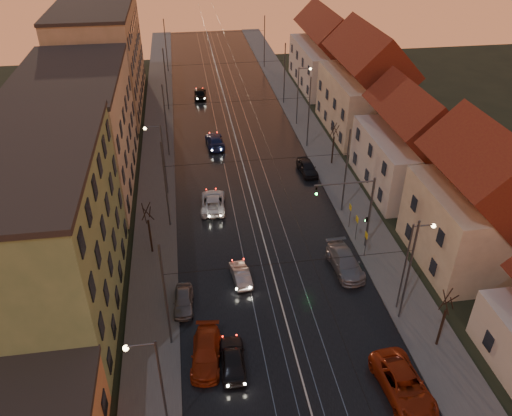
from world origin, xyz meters
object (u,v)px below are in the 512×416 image
parked_left_3 (184,300)px  street_lamp_1 (410,259)px  driving_car_0 (233,359)px  street_lamp_3 (300,90)px  driving_car_1 (241,274)px  driving_car_2 (213,202)px  parked_right_1 (345,262)px  traffic_light_mast (360,205)px  driving_car_3 (215,141)px  parked_right_2 (307,167)px  parked_right_0 (404,384)px  driving_car_4 (200,93)px  street_lamp_2 (160,153)px  parked_left_2 (206,353)px  street_lamp_0 (156,381)px

parked_left_3 → street_lamp_1: bearing=-5.9°
driving_car_0 → street_lamp_3: bearing=-106.5°
driving_car_1 → driving_car_2: size_ratio=0.72×
driving_car_2 → parked_right_1: bearing=136.9°
street_lamp_1 → driving_car_0: 14.64m
traffic_light_mast → driving_car_3: size_ratio=1.43×
driving_car_1 → parked_right_2: parked_right_2 is taller
traffic_light_mast → parked_right_0: (-1.79, -15.40, -3.81)m
driving_car_3 → driving_car_4: size_ratio=1.12×
parked_right_1 → street_lamp_3: bearing=81.0°
driving_car_2 → parked_right_1: (10.41, -11.40, 0.05)m
parked_right_1 → parked_right_2: parked_right_1 is taller
street_lamp_2 → parked_right_1: size_ratio=1.51×
parked_right_1 → parked_left_2: bearing=-150.7°
street_lamp_3 → parked_left_3: size_ratio=2.15×
parked_left_2 → driving_car_4: bearing=94.2°
street_lamp_3 → parked_left_3: bearing=-116.6°
driving_car_3 → parked_left_3: bearing=77.1°
street_lamp_1 → parked_right_1: size_ratio=1.51×
driving_car_2 → parked_left_3: driving_car_2 is taller
driving_car_4 → parked_right_1: size_ratio=0.85×
street_lamp_1 → driving_car_2: bearing=128.8°
street_lamp_1 → street_lamp_2: 27.05m
parked_right_0 → driving_car_0: bearing=155.5°
street_lamp_0 → parked_left_3: street_lamp_0 is taller
parked_right_1 → driving_car_2: bearing=128.8°
driving_car_2 → parked_right_0: 26.14m
driving_car_1 → parked_left_3: (-4.78, -2.43, 0.02)m
parked_right_0 → street_lamp_2: bearing=114.1°
street_lamp_2 → parked_left_3: bearing=-85.0°
traffic_light_mast → parked_left_3: size_ratio=1.94×
driving_car_3 → driving_car_4: driving_car_4 is taller
traffic_light_mast → parked_left_2: (-14.19, -10.84, -3.89)m
street_lamp_1 → driving_car_2: street_lamp_1 is taller
driving_car_1 → street_lamp_2: bearing=-73.3°
driving_car_0 → parked_right_2: bearing=-111.4°
street_lamp_1 → parked_left_3: (-16.70, 2.68, -4.25)m
street_lamp_3 → parked_left_3: street_lamp_3 is taller
street_lamp_0 → driving_car_1: bearing=64.4°
driving_car_0 → parked_left_3: (-3.15, 6.33, -0.09)m
parked_right_2 → street_lamp_1: bearing=-88.4°
street_lamp_3 → traffic_light_mast: street_lamp_3 is taller
driving_car_0 → parked_left_2: 1.93m
driving_car_3 → parked_right_0: 39.39m
street_lamp_3 → parked_right_1: 31.24m
parked_right_0 → driving_car_4: bearing=95.0°
street_lamp_1 → driving_car_3: size_ratio=1.59×
street_lamp_0 → driving_car_2: bearing=78.7°
parked_left_2 → parked_left_3: 5.69m
driving_car_1 → driving_car_3: driving_car_3 is taller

